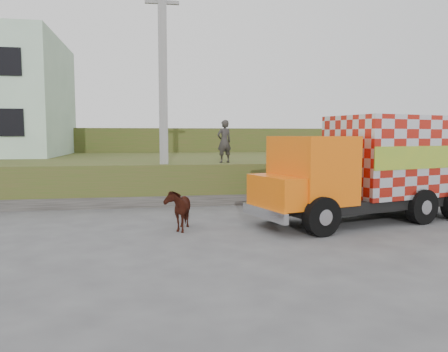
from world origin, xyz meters
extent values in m
plane|color=#474749|center=(0.00, 0.00, 0.00)|extent=(120.00, 120.00, 0.00)
cube|color=#3A521B|center=(0.00, 10.00, 0.75)|extent=(40.00, 12.00, 1.50)
cube|color=#3A521B|center=(0.00, 22.00, 1.50)|extent=(40.00, 12.00, 3.00)
cube|color=#595651|center=(-2.00, 4.20, 0.20)|extent=(16.00, 0.50, 0.40)
cube|color=gray|center=(-1.00, 4.60, 4.00)|extent=(0.30, 0.30, 8.00)
cube|color=gray|center=(-1.00, 4.60, 7.20)|extent=(1.20, 0.12, 0.12)
cube|color=black|center=(4.99, 0.61, 0.59)|extent=(6.52, 3.64, 0.32)
cube|color=#E55E0C|center=(2.88, 0.01, 1.60)|extent=(2.16, 2.47, 1.82)
cube|color=#E55E0C|center=(1.87, -0.28, 1.05)|extent=(1.40, 2.09, 0.82)
cube|color=silver|center=(6.04, 0.92, 1.92)|extent=(4.64, 3.26, 2.37)
cube|color=yellow|center=(6.34, -0.15, 1.92)|extent=(4.05, 1.19, 0.64)
cube|color=yellow|center=(5.73, 1.99, 1.92)|extent=(4.05, 1.19, 0.64)
cube|color=silver|center=(1.43, -0.40, 0.50)|extent=(0.71, 2.06, 0.27)
cylinder|color=black|center=(2.73, -1.12, 0.50)|extent=(1.05, 0.58, 1.00)
cylinder|color=black|center=(2.15, 0.90, 0.50)|extent=(1.05, 0.58, 1.00)
cylinder|color=black|center=(6.15, -0.14, 0.50)|extent=(1.05, 0.58, 1.00)
cylinder|color=black|center=(5.57, 1.87, 0.50)|extent=(1.05, 0.58, 1.00)
cylinder|color=black|center=(6.98, 2.28, 0.50)|extent=(1.05, 0.58, 1.00)
imported|color=black|center=(-0.77, 0.29, 0.56)|extent=(0.84, 1.42, 1.13)
imported|color=#2F2D29|center=(1.30, 5.02, 2.31)|extent=(0.69, 0.56, 1.62)
camera|label=1|loc=(-1.49, -11.36, 2.52)|focal=35.00mm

